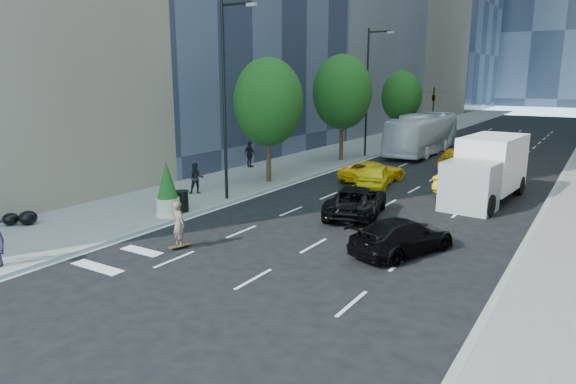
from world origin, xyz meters
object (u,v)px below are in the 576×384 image
Objects in this scene: skateboarder at (179,227)px; black_sedan_lincoln at (356,201)px; box_truck at (486,169)px; black_sedan_mercedes at (402,236)px; planter_shrub at (167,190)px; trash_can at (182,202)px; city_bus at (423,134)px.

skateboarder is 0.34× the size of black_sedan_lincoln.
box_truck is at bearing -105.06° from skateboarder.
black_sedan_mercedes is 1.80× the size of planter_shrub.
black_sedan_mercedes is at bearing 1.46° from trash_can.
city_bus is at bearing -94.46° from black_sedan_lincoln.
trash_can is (-3.40, 3.72, -0.23)m from skateboarder.
city_bus is 12.52× the size of trash_can.
planter_shrub reaches higher than black_sedan_lincoln.
skateboarder is at bearing -114.71° from box_truck.
skateboarder is 8.41m from black_sedan_mercedes.
black_sedan_lincoln is at bearing 36.01° from planter_shrub.
black_sedan_lincoln is 8.29m from trash_can.
black_sedan_lincoln is 5.27× the size of trash_can.
planter_shrub is at bearing 26.60° from black_sedan_mercedes.
box_truck reaches higher than planter_shrub.
city_bus is (0.00, 29.58, 0.82)m from skateboarder.
city_bus reaches higher than planter_shrub.
city_bus is 26.96m from planter_shrub.
box_truck is at bearing -74.13° from black_sedan_mercedes.
black_sedan_mercedes is at bearing 6.13° from planter_shrub.
trash_can is at bearing 90.00° from planter_shrub.
black_sedan_mercedes is (3.70, -4.00, -0.05)m from black_sedan_lincoln.
box_truck reaches higher than trash_can.
skateboarder is 0.38× the size of black_sedan_mercedes.
skateboarder is at bearing 48.86° from black_sedan_mercedes.
black_sedan_lincoln is 7.84m from box_truck.
city_bus is 26.10m from trash_can.
skateboarder reaches higher than trash_can.
box_truck is at bearing -62.49° from city_bus.
trash_can is at bearing -98.32° from city_bus.
planter_shrub is (-7.10, -5.16, 0.65)m from black_sedan_lincoln.
city_bus is at bearing -53.40° from black_sedan_mercedes.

